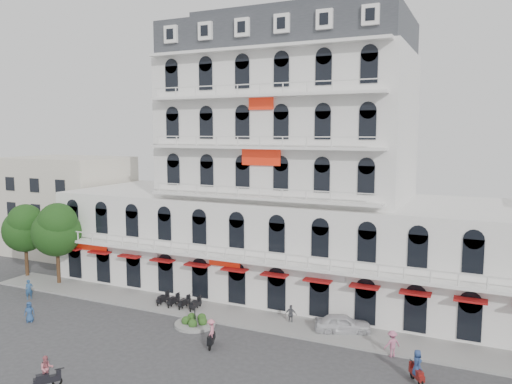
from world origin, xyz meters
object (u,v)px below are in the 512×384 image
object	(u,v)px
rider_east	(417,367)
rider_center	(211,332)
parked_car	(343,324)
rider_southwest	(47,372)

from	to	relation	value
rider_east	rider_center	world-z (taller)	rider_east
rider_east	rider_center	distance (m)	13.82
parked_car	rider_center	bearing A→B (deg)	107.68
rider_center	rider_east	bearing A→B (deg)	74.16
rider_southwest	rider_east	xyz separation A→B (m)	(19.73, 9.86, 0.02)
rider_southwest	rider_center	size ratio (longest dim) A/B	0.99
rider_southwest	rider_center	bearing A→B (deg)	2.99
parked_car	rider_east	bearing A→B (deg)	-154.15
rider_southwest	rider_center	world-z (taller)	rider_center
rider_east	parked_car	bearing A→B (deg)	14.88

